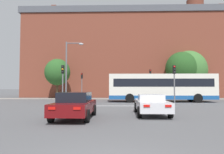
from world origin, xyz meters
name	(u,v)px	position (x,y,z in m)	size (l,w,h in m)	color
stop_line_strip	(116,106)	(0.00, 15.65, 0.00)	(8.05, 0.30, 0.01)	silver
far_pavement	(117,99)	(0.00, 28.20, 0.01)	(68.94, 2.50, 0.01)	gray
brick_civic_building	(135,55)	(3.46, 37.09, 7.88)	(40.22, 11.45, 21.36)	brown
car_saloon_left	(75,105)	(-2.15, 7.44, 0.73)	(1.98, 4.53, 1.43)	#600C0F
car_roadster_right	(151,104)	(2.25, 9.26, 0.65)	(1.98, 4.79, 1.26)	silver
bus_crossing_lead	(161,87)	(5.23, 21.27, 1.73)	(12.16, 2.72, 3.22)	silver
traffic_light_far_right	(150,79)	(4.90, 27.64, 2.90)	(0.26, 0.31, 4.32)	slate
traffic_light_near_left	(63,78)	(-5.12, 16.29, 2.59)	(0.26, 0.31, 3.82)	slate
traffic_light_far_left	(82,81)	(-5.12, 27.22, 2.57)	(0.26, 0.31, 3.79)	slate
traffic_light_near_right	(174,78)	(5.43, 16.08, 2.55)	(0.26, 0.31, 3.77)	slate
street_lamp_junction	(69,65)	(-4.99, 18.53, 4.03)	(1.91, 0.36, 6.56)	slate
pedestrian_waiting	(119,92)	(0.31, 27.81, 1.05)	(0.27, 0.43, 1.77)	black
pedestrian_walking_east	(135,92)	(2.69, 28.34, 1.05)	(0.44, 0.29, 1.78)	black
pedestrian_walking_west	(171,92)	(8.03, 28.13, 1.02)	(0.28, 0.43, 1.73)	black
tree_by_building	(182,69)	(10.16, 30.10, 4.66)	(5.01, 5.01, 7.30)	#4C3823
tree_kerbside	(57,72)	(-9.07, 28.48, 4.01)	(3.86, 3.86, 6.05)	#4C3823
tree_distant	(188,70)	(11.59, 31.25, 4.55)	(5.90, 5.90, 7.65)	#4C3823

